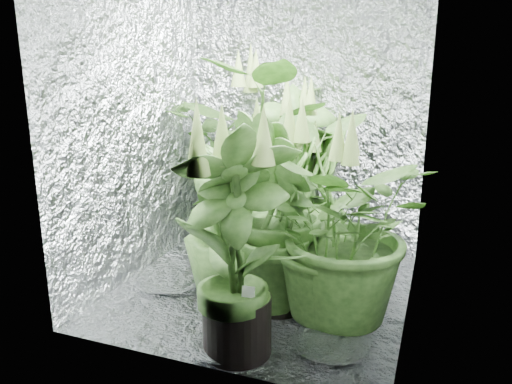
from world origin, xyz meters
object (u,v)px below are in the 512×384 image
object	(u,v)px
plant_d	(230,227)
plant_g	(279,214)
plant_a	(260,155)
plant_c	(314,199)
circulation_fan	(379,261)
plant_f	(236,245)
plant_e	(336,226)
plant_b	(299,172)

from	to	relation	value
plant_d	plant_g	bearing A→B (deg)	9.55
plant_a	plant_g	world-z (taller)	plant_a
plant_a	plant_c	size ratio (longest dim) A/B	1.43
plant_c	circulation_fan	xyz separation A→B (m)	(0.43, -0.14, -0.30)
plant_d	circulation_fan	xyz separation A→B (m)	(0.72, 0.52, -0.29)
plant_a	plant_d	world-z (taller)	plant_a
circulation_fan	plant_f	bearing A→B (deg)	-117.46
plant_e	circulation_fan	xyz separation A→B (m)	(0.15, 0.54, -0.37)
plant_b	plant_e	world-z (taller)	plant_b
plant_f	circulation_fan	xyz separation A→B (m)	(0.50, 0.95, -0.38)
plant_c	circulation_fan	distance (m)	0.54
circulation_fan	plant_b	bearing A→B (deg)	151.06
circulation_fan	plant_g	bearing A→B (deg)	-133.49
plant_f	plant_c	bearing A→B (deg)	86.12
plant_c	circulation_fan	size ratio (longest dim) A/B	2.89
plant_c	plant_f	bearing A→B (deg)	-93.88
plant_e	plant_d	bearing A→B (deg)	177.81
plant_e	plant_f	bearing A→B (deg)	-131.00
plant_c	plant_d	distance (m)	0.72
plant_a	plant_g	distance (m)	0.91
plant_e	plant_f	distance (m)	0.53
plant_b	plant_d	world-z (taller)	plant_b
plant_b	plant_e	size ratio (longest dim) A/B	1.12
plant_a	plant_e	xyz separation A→B (m)	(0.71, -0.87, -0.14)
plant_a	plant_d	distance (m)	0.89
plant_f	plant_a	bearing A→B (deg)	105.73
plant_c	plant_b	bearing A→B (deg)	129.03
plant_d	plant_g	distance (m)	0.27
plant_a	plant_e	distance (m)	1.13
plant_e	plant_b	bearing A→B (deg)	116.31
plant_d	plant_e	distance (m)	0.57
plant_c	plant_f	world-z (taller)	plant_f
plant_c	plant_f	size ratio (longest dim) A/B	0.85
plant_b	plant_f	world-z (taller)	plant_b
circulation_fan	plant_c	bearing A→B (deg)	162.71
plant_b	plant_d	xyz separation A→B (m)	(-0.13, -0.86, -0.12)
plant_e	circulation_fan	distance (m)	0.68
plant_c	plant_f	xyz separation A→B (m)	(-0.07, -1.09, 0.08)
plant_g	plant_a	bearing A→B (deg)	116.31
plant_c	circulation_fan	bearing A→B (deg)	-17.89
plant_d	circulation_fan	distance (m)	0.94
plant_c	plant_e	distance (m)	0.74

